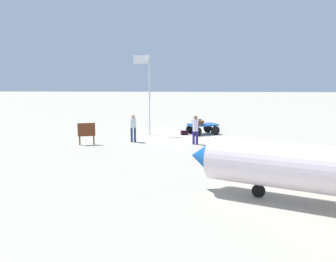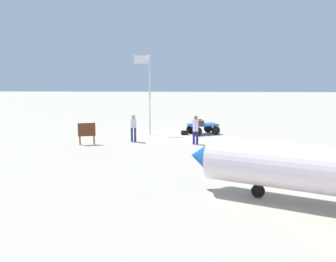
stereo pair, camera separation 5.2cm
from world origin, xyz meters
TOP-DOWN VIEW (x-y plane):
  - ground_plane at (0.00, 0.00)m, footprint 120.00×120.00m
  - luggage_cart at (-2.07, -0.88)m, footprint 2.28×1.92m
  - suitcase_olive at (-1.89, -0.48)m, footprint 0.53×0.38m
  - suitcase_dark at (-1.67, -0.90)m, footprint 0.68×0.47m
  - suitcase_grey at (-0.84, -0.59)m, footprint 0.49×0.37m
  - worker_lead at (-1.47, 2.75)m, footprint 0.39×0.39m
  - worker_trailing at (2.23, 2.14)m, footprint 0.36×0.36m
  - flagpole at (1.61, -0.47)m, footprint 1.07×0.26m
  - signboard at (4.80, 3.14)m, footprint 0.97×0.33m

SIDE VIEW (x-z plane):
  - ground_plane at x=0.00m, z-range 0.00..0.00m
  - suitcase_grey at x=-0.84m, z-range 0.00..0.28m
  - luggage_cart at x=-2.07m, z-range 0.14..0.84m
  - signboard at x=4.80m, z-range 0.17..1.44m
  - suitcase_olive at x=-1.89m, z-range 0.70..0.98m
  - suitcase_dark at x=-1.67m, z-range 0.70..1.04m
  - worker_lead at x=-1.47m, z-range 0.13..1.83m
  - worker_trailing at x=2.23m, z-range 0.16..1.83m
  - flagpole at x=1.61m, z-range 0.53..5.89m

